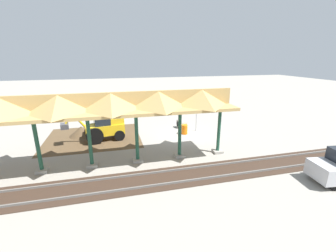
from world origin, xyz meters
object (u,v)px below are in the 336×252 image
stop_sign (196,113)px  concrete_pipe (182,124)px  backhoe (103,126)px  traffic_barrel (184,129)px

stop_sign → concrete_pipe: bearing=-54.2°
backhoe → traffic_barrel: (-7.34, 0.20, -0.82)m
concrete_pipe → traffic_barrel: 2.06m
stop_sign → backhoe: 8.76m
concrete_pipe → traffic_barrel: (0.37, 2.02, 0.03)m
backhoe → concrete_pipe: (-7.71, -1.82, -0.85)m
concrete_pipe → traffic_barrel: bearing=79.7°
concrete_pipe → traffic_barrel: traffic_barrel is taller
stop_sign → traffic_barrel: bearing=23.7°
concrete_pipe → backhoe: bearing=13.3°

